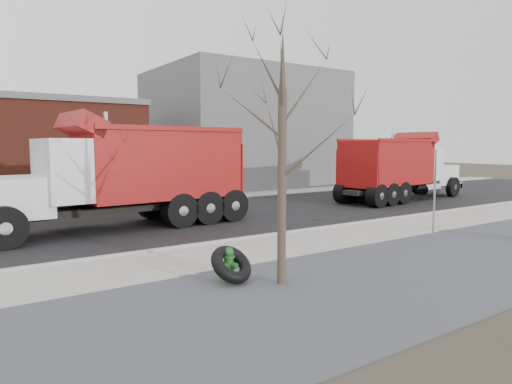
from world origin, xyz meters
TOP-DOWN VIEW (x-y plane):
  - ground at (0.00, 0.00)m, footprint 120.00×120.00m
  - gravel_verge at (0.00, -3.50)m, footprint 60.00×5.00m
  - sidewalk at (0.00, 0.25)m, footprint 60.00×2.50m
  - curb at (0.00, 1.55)m, footprint 60.00×0.15m
  - road at (0.00, 6.30)m, footprint 60.00×9.40m
  - far_sidewalk at (0.00, 12.00)m, footprint 60.00×2.00m
  - building_grey at (9.00, 18.00)m, footprint 12.00×10.00m
  - bare_tree at (-3.20, -2.60)m, footprint 3.20×3.20m
  - fire_hydrant at (-3.99, -1.80)m, footprint 0.43×0.42m
  - truck_tire at (-4.02, -1.95)m, footprint 1.10×1.05m
  - stop_sign at (3.55, -1.48)m, footprint 0.65×0.43m
  - dump_truck_red_a at (10.65, 5.51)m, footprint 8.80×3.28m
  - dump_truck_red_b at (-3.69, 5.59)m, footprint 9.38×3.22m

SIDE VIEW (x-z plane):
  - ground at x=0.00m, z-range 0.00..0.00m
  - road at x=0.00m, z-range 0.00..0.02m
  - gravel_verge at x=0.00m, z-range 0.00..0.03m
  - sidewalk at x=0.00m, z-range 0.00..0.06m
  - far_sidewalk at x=0.00m, z-range 0.00..0.06m
  - curb at x=0.00m, z-range 0.00..0.11m
  - fire_hydrant at x=-3.99m, z-range -0.03..0.72m
  - truck_tire at x=-4.02m, z-range 0.00..0.82m
  - dump_truck_red_a at x=10.65m, z-range 0.03..3.55m
  - stop_sign at x=3.55m, z-range 0.50..3.26m
  - dump_truck_red_b at x=-3.69m, z-range 0.03..3.93m
  - bare_tree at x=-3.20m, z-range 0.70..5.90m
  - building_grey at x=9.00m, z-range 0.00..8.00m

